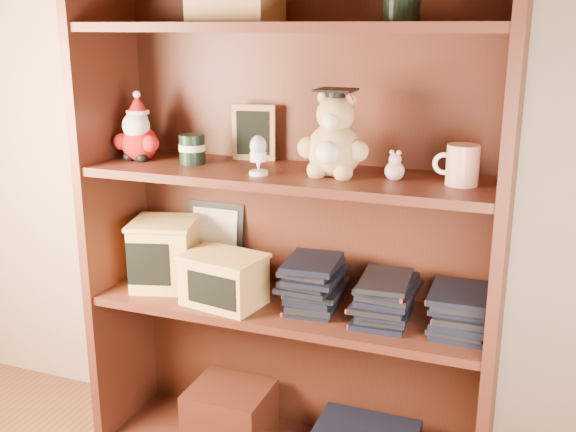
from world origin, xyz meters
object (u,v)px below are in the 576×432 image
object	(u,v)px
bookcase	(293,225)
teacher_mug	(462,165)
grad_teddy_bear	(334,142)
treats_box	(165,253)

from	to	relation	value
bookcase	teacher_mug	size ratio (longest dim) A/B	13.64
grad_teddy_bear	treats_box	xyz separation A→B (m)	(-0.55, 0.01, -0.38)
bookcase	grad_teddy_bear	world-z (taller)	bookcase
bookcase	grad_teddy_bear	distance (m)	0.30
bookcase	teacher_mug	distance (m)	0.53
bookcase	treats_box	world-z (taller)	bookcase
teacher_mug	treats_box	xyz separation A→B (m)	(-0.88, -0.00, -0.34)
treats_box	grad_teddy_bear	bearing A→B (deg)	-0.66
bookcase	grad_teddy_bear	size ratio (longest dim) A/B	6.69
bookcase	treats_box	xyz separation A→B (m)	(-0.41, -0.05, -0.12)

